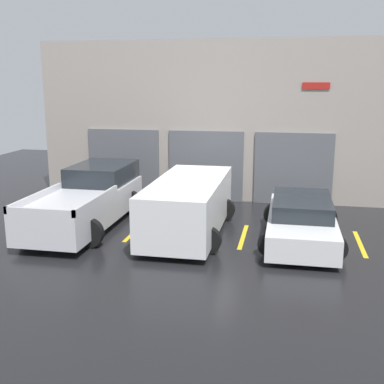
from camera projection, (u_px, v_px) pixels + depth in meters
name	position (u px, v px, depth m)	size (l,w,h in m)	color
ground_plane	(196.00, 223.00, 14.77)	(28.00, 28.00, 0.00)	black
shophouse_building	(213.00, 123.00, 17.29)	(12.79, 0.68, 5.67)	#9E9389
pickup_truck	(89.00, 199.00, 14.43)	(2.41, 5.36, 1.66)	silver
sedan_white	(301.00, 220.00, 13.04)	(2.16, 4.53, 1.18)	white
sedan_side	(189.00, 205.00, 13.55)	(2.30, 4.89, 1.55)	white
parking_stripe_far_left	(38.00, 224.00, 14.63)	(0.12, 2.20, 0.01)	gold
parking_stripe_left	(136.00, 230.00, 14.03)	(0.12, 2.20, 0.01)	gold
parking_stripe_centre	(243.00, 237.00, 13.44)	(0.12, 2.20, 0.01)	gold
parking_stripe_right	(360.00, 244.00, 12.84)	(0.12, 2.20, 0.01)	gold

